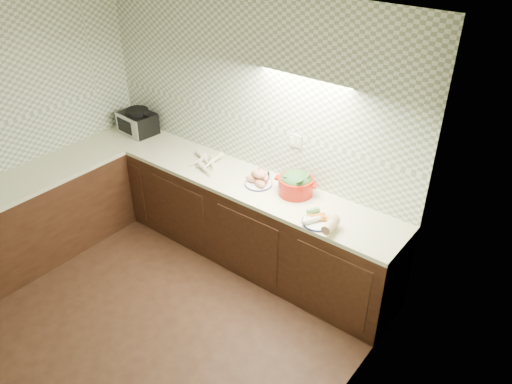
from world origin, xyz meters
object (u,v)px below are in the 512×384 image
Objects in this scene: sweet_potato_plate at (259,179)px; veg_plate at (325,220)px; onion_bowl at (262,174)px; dutch_oven at (296,183)px; parsnip_pile at (203,160)px; toaster_oven at (138,122)px.

sweet_potato_plate is 0.85m from veg_plate.
dutch_oven is at bearing -4.62° from onion_bowl.
parsnip_pile is 0.70m from sweet_potato_plate.
dutch_oven is 0.54m from veg_plate.
dutch_oven is at bearing 12.53° from sweet_potato_plate.
parsnip_pile is 1.02× the size of dutch_oven.
toaster_oven is 1.05× the size of dutch_oven.
veg_plate reaches higher than parsnip_pile.
dutch_oven is 1.15× the size of veg_plate.
veg_plate is at bearing -0.73° from toaster_oven.
parsnip_pile is 2.77× the size of onion_bowl.
veg_plate is (0.88, -0.29, 0.01)m from onion_bowl.
veg_plate is at bearing -6.05° from parsnip_pile.
toaster_oven is 1.58× the size of sweet_potato_plate.
parsnip_pile is at bearing -168.59° from onion_bowl.
toaster_oven reaches higher than sweet_potato_plate.
veg_plate is at bearing -12.18° from sweet_potato_plate.
toaster_oven is at bearing 175.35° from parsnip_pile.
veg_plate reaches higher than onion_bowl.
dutch_oven is (1.05, 0.10, 0.07)m from parsnip_pile.
toaster_oven is 2.13m from dutch_oven.
dutch_oven reaches higher than sweet_potato_plate.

